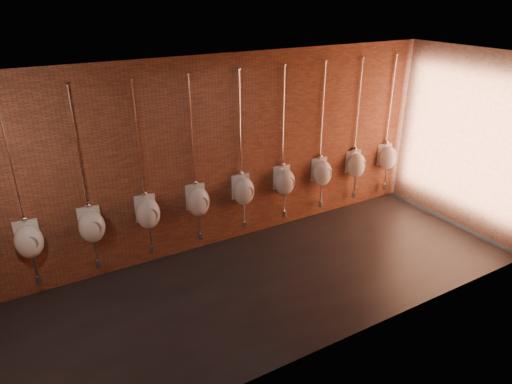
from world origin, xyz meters
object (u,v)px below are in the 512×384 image
Objects in this scene: urinal_1 at (29,240)px; urinal_4 at (198,201)px; urinal_3 at (148,213)px; urinal_9 at (388,157)px; urinal_5 at (243,191)px; urinal_6 at (285,181)px; urinal_2 at (92,226)px; urinal_8 at (356,164)px; urinal_7 at (322,172)px.

urinal_4 is at bearing 0.00° from urinal_1.
urinal_4 is at bearing 0.00° from urinal_3.
urinal_9 is (4.18, 0.00, 0.00)m from urinal_4.
urinal_1 is at bearing 180.00° from urinal_5.
urinal_6 is 2.51m from urinal_9.
urinal_2 is at bearing 180.00° from urinal_5.
urinal_1 is 6.68m from urinal_9.
urinal_1 is at bearing 180.00° from urinal_9.
urinal_4 and urinal_8 have the same top height.
urinal_8 is (2.51, 0.00, 0.00)m from urinal_5.
urinal_2 is 1.00× the size of urinal_6.
urinal_2 is at bearing 180.00° from urinal_3.
urinal_1 is at bearing 180.00° from urinal_7.
urinal_2 is 5.85m from urinal_9.
urinal_2 is at bearing 180.00° from urinal_8.
urinal_1 and urinal_2 have the same top height.
urinal_1 is 3.34m from urinal_5.
urinal_4 and urinal_7 have the same top height.
urinal_9 is at bearing 0.00° from urinal_5.
urinal_9 is (3.34, 0.00, 0.00)m from urinal_5.
urinal_9 is at bearing 0.00° from urinal_8.
urinal_4 and urinal_5 have the same top height.
urinal_1 is at bearing 180.00° from urinal_8.
urinal_3 is 1.00× the size of urinal_6.
urinal_5 is 1.00× the size of urinal_9.
urinal_2 is at bearing 180.00° from urinal_7.
urinal_1 is 5.85m from urinal_8.
urinal_7 and urinal_8 have the same top height.
urinal_4 is 2.51m from urinal_7.
urinal_6 is (1.67, 0.00, 0.00)m from urinal_4.
urinal_6 is at bearing 180.00° from urinal_9.
urinal_1 and urinal_5 have the same top height.
urinal_2 is 1.00× the size of urinal_3.
urinal_6 is 0.84m from urinal_7.
urinal_3 and urinal_4 have the same top height.
urinal_7 is (0.84, 0.00, 0.00)m from urinal_6.
urinal_1 is 1.00× the size of urinal_2.
urinal_7 is (4.18, 0.00, 0.00)m from urinal_2.
urinal_5 is at bearing 0.00° from urinal_3.
urinal_8 is (0.84, 0.00, 0.00)m from urinal_7.
urinal_8 is (4.18, 0.00, 0.00)m from urinal_3.
urinal_5 is at bearing 180.00° from urinal_9.
urinal_8 is 1.00× the size of urinal_9.
urinal_3 is 0.84m from urinal_4.
urinal_7 is (1.67, 0.00, 0.00)m from urinal_5.
urinal_5 is 1.00× the size of urinal_7.
urinal_2 is 1.67m from urinal_4.
urinal_5 is 0.84m from urinal_6.
urinal_2 is 1.00× the size of urinal_9.
urinal_9 is (0.84, 0.00, 0.00)m from urinal_8.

